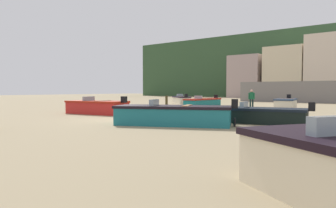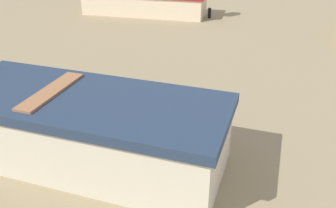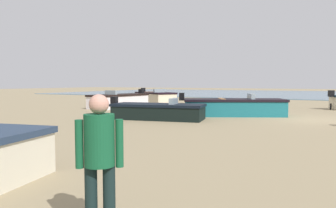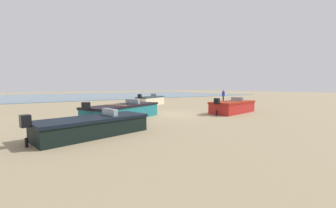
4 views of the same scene
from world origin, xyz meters
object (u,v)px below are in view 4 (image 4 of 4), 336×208
Objects in this scene: boat_red_5 at (233,107)px; beach_walker_foreground at (223,95)px; boat_teal_6 at (123,112)px; boat_black_4 at (93,126)px; boat_cream_9 at (151,101)px.

boat_red_5 is 2.86× the size of beach_walker_foreground.
boat_black_4 is at bearing -65.44° from boat_teal_6.
boat_cream_9 is (-6.51, -7.43, 0.03)m from boat_teal_6.
boat_teal_6 is at bearing -69.76° from boat_cream_9.
boat_cream_9 reaches higher than boat_red_5.
boat_red_5 is at bearing 50.41° from boat_teal_6.
boat_cream_9 is (-9.26, -10.68, 0.10)m from boat_black_4.
boat_red_5 is 9.58m from boat_cream_9.
boat_red_5 is 9.83m from beach_walker_foreground.
beach_walker_foreground reaches higher than boat_red_5.
boat_teal_6 is (7.97, -2.04, 0.00)m from boat_red_5.
boat_black_4 is 1.02× the size of boat_red_5.
boat_cream_9 is at bearing 179.91° from boat_red_5.
boat_black_4 is 2.92× the size of beach_walker_foreground.
boat_black_4 is 4.26m from boat_teal_6.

